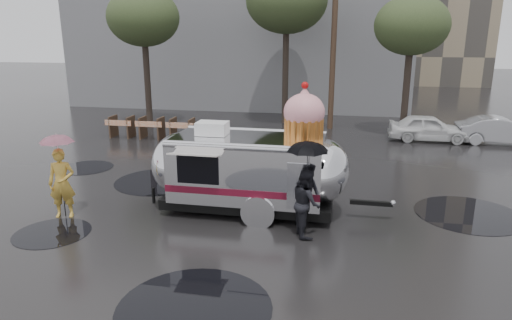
% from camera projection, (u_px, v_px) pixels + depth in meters
% --- Properties ---
extents(ground, '(120.00, 120.00, 0.00)m').
position_uv_depth(ground, '(199.00, 240.00, 10.85)').
color(ground, black).
rests_on(ground, ground).
extents(puddles, '(15.01, 10.05, 0.01)m').
position_uv_depth(puddles, '(222.00, 214.00, 12.44)').
color(puddles, black).
rests_on(puddles, ground).
extents(grey_building, '(22.00, 12.00, 13.00)m').
position_uv_depth(grey_building, '(248.00, 8.00, 32.53)').
color(grey_building, slate).
rests_on(grey_building, ground).
extents(utility_pole, '(1.60, 0.28, 9.00)m').
position_uv_depth(utility_pole, '(334.00, 36.00, 22.37)').
color(utility_pole, '#473323').
rests_on(utility_pole, ground).
extents(tree_left, '(3.64, 3.64, 6.95)m').
position_uv_depth(tree_left, '(143.00, 18.00, 22.98)').
color(tree_left, '#382D26').
rests_on(tree_left, ground).
extents(tree_mid, '(4.20, 4.20, 8.03)m').
position_uv_depth(tree_mid, '(287.00, 1.00, 23.32)').
color(tree_mid, '#382D26').
rests_on(tree_mid, ground).
extents(tree_right, '(3.36, 3.36, 6.42)m').
position_uv_depth(tree_right, '(412.00, 26.00, 20.65)').
color(tree_right, '#382D26').
rests_on(tree_right, ground).
extents(barricade_row, '(4.30, 0.80, 1.00)m').
position_uv_depth(barricade_row, '(152.00, 128.00, 21.17)').
color(barricade_row, '#473323').
rests_on(barricade_row, ground).
extents(airstream_trailer, '(6.78, 2.57, 3.65)m').
position_uv_depth(airstream_trailer, '(252.00, 166.00, 12.33)').
color(airstream_trailer, silver).
rests_on(airstream_trailer, ground).
extents(person_left, '(0.77, 0.62, 1.87)m').
position_uv_depth(person_left, '(62.00, 183.00, 12.02)').
color(person_left, gold).
rests_on(person_left, ground).
extents(umbrella_pink, '(1.07, 1.07, 2.28)m').
position_uv_depth(umbrella_pink, '(58.00, 147.00, 11.76)').
color(umbrella_pink, pink).
rests_on(umbrella_pink, ground).
extents(person_right, '(0.69, 0.90, 1.66)m').
position_uv_depth(person_right, '(306.00, 203.00, 10.93)').
color(person_right, black).
rests_on(person_right, ground).
extents(umbrella_black, '(1.22, 1.22, 2.38)m').
position_uv_depth(umbrella_black, '(307.00, 157.00, 10.63)').
color(umbrella_black, black).
rests_on(umbrella_black, ground).
extents(tripod, '(0.64, 0.62, 1.59)m').
position_uv_depth(tripod, '(290.00, 185.00, 11.81)').
color(tripod, black).
rests_on(tripod, ground).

